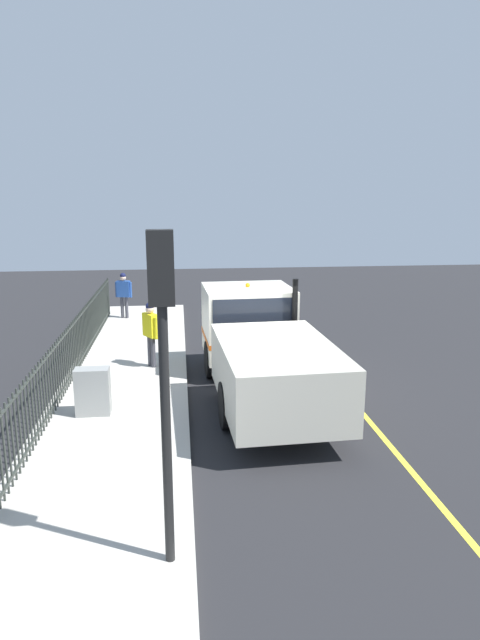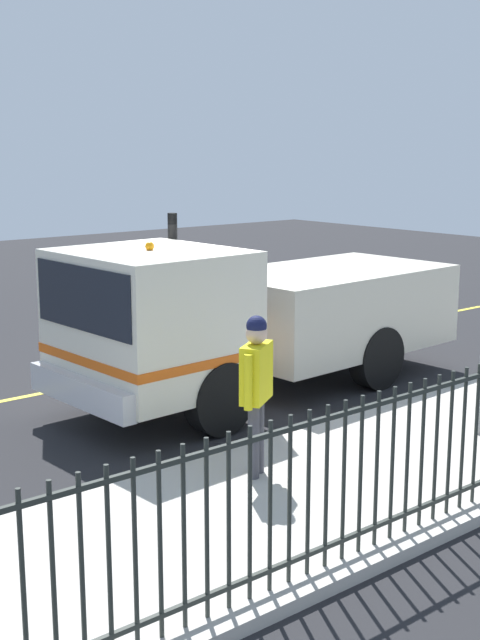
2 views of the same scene
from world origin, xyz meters
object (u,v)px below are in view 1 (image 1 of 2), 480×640
Objects in this scene: worker_standing at (151,327)px; utility_cabinet at (93,391)px; work_truck at (259,342)px; traffic_light_near at (163,336)px; traffic_cone at (326,374)px; pedestrian_distant at (124,291)px.

worker_standing reaches higher than utility_cabinet.
work_truck is 1.60× the size of traffic_light_near.
worker_standing is 3.38m from utility_cabinet.
traffic_light_near is 5.71m from utility_cabinet.
worker_standing is 8.28m from traffic_light_near.
work_truck reaches higher than traffic_cone.
worker_standing is at bearing -22.64° from traffic_cone.
work_truck is 3.28m from worker_standing.
utility_cabinet is at bearing -164.81° from work_truck.
traffic_light_near is at bearing 108.78° from utility_cabinet.
worker_standing is 1.04× the size of pedestrian_distant.
work_truck is 1.92m from traffic_cone.
worker_standing is at bearing 115.39° from pedestrian_distant.
work_truck is 3.92m from utility_cabinet.
work_truck is 3.79× the size of worker_standing.
pedestrian_distant reaches higher than utility_cabinet.
pedestrian_distant is 9.63m from traffic_cone.
work_truck is 6.63× the size of utility_cabinet.
work_truck is at bearing 5.99° from traffic_cone.
traffic_light_near is at bearing -27.75° from worker_standing.
traffic_light_near is 5.91× the size of traffic_cone.
pedestrian_distant is at bearing 160.03° from worker_standing.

